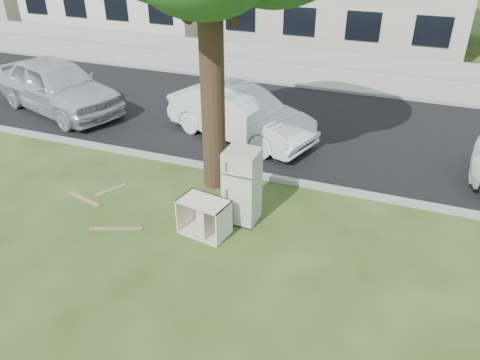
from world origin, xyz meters
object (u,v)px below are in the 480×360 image
at_px(cabinet, 204,217).
at_px(car_left, 57,85).
at_px(fridge, 242,186).
at_px(car_center, 240,114).

xyz_separation_m(cabinet, car_left, (-7.32, 4.60, 0.47)).
relative_size(cabinet, car_left, 0.20).
xyz_separation_m(fridge, car_left, (-7.86, 3.87, 0.03)).
distance_m(fridge, car_center, 4.19).
height_order(cabinet, car_left, car_left).
bearing_deg(car_center, cabinet, -150.29).
height_order(car_center, car_left, car_left).
bearing_deg(cabinet, car_left, 158.15).
distance_m(cabinet, car_left, 8.66).
height_order(fridge, cabinet, fridge).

